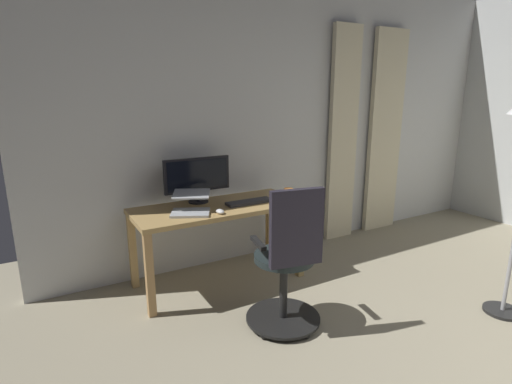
{
  "coord_description": "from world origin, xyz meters",
  "views": [
    {
      "loc": [
        2.59,
        0.32,
        1.7
      ],
      "look_at": [
        1.17,
        -2.16,
        0.97
      ],
      "focal_mm": 27.87,
      "sensor_mm": 36.0,
      "label": 1
    }
  ],
  "objects_px": {
    "desk": "(218,216)",
    "computer_mouse": "(220,211)",
    "computer_keyboard": "(249,202)",
    "mug_coffee": "(288,194)",
    "office_chair": "(288,265)",
    "laptop": "(191,206)",
    "computer_monitor": "(197,176)"
  },
  "relations": [
    {
      "from": "mug_coffee",
      "to": "desk",
      "type": "bearing_deg",
      "value": -12.47
    },
    {
      "from": "computer_monitor",
      "to": "mug_coffee",
      "type": "relative_size",
      "value": 4.56
    },
    {
      "from": "office_chair",
      "to": "desk",
      "type": "bearing_deg",
      "value": 108.01
    },
    {
      "from": "desk",
      "to": "office_chair",
      "type": "xyz_separation_m",
      "value": [
        -0.12,
        0.93,
        -0.13
      ]
    },
    {
      "from": "desk",
      "to": "mug_coffee",
      "type": "height_order",
      "value": "mug_coffee"
    },
    {
      "from": "desk",
      "to": "computer_mouse",
      "type": "distance_m",
      "value": 0.26
    },
    {
      "from": "desk",
      "to": "computer_mouse",
      "type": "height_order",
      "value": "computer_mouse"
    },
    {
      "from": "computer_keyboard",
      "to": "laptop",
      "type": "height_order",
      "value": "laptop"
    },
    {
      "from": "desk",
      "to": "computer_mouse",
      "type": "bearing_deg",
      "value": 69.68
    },
    {
      "from": "office_chair",
      "to": "computer_monitor",
      "type": "bearing_deg",
      "value": 112.08
    },
    {
      "from": "computer_monitor",
      "to": "computer_keyboard",
      "type": "relative_size",
      "value": 1.42
    },
    {
      "from": "desk",
      "to": "computer_mouse",
      "type": "xyz_separation_m",
      "value": [
        0.08,
        0.22,
        0.11
      ]
    },
    {
      "from": "computer_keyboard",
      "to": "desk",
      "type": "bearing_deg",
      "value": -13.45
    },
    {
      "from": "desk",
      "to": "computer_monitor",
      "type": "distance_m",
      "value": 0.4
    },
    {
      "from": "computer_monitor",
      "to": "mug_coffee",
      "type": "bearing_deg",
      "value": 155.67
    },
    {
      "from": "computer_keyboard",
      "to": "mug_coffee",
      "type": "distance_m",
      "value": 0.38
    },
    {
      "from": "laptop",
      "to": "computer_mouse",
      "type": "xyz_separation_m",
      "value": [
        -0.19,
        0.15,
        -0.04
      ]
    },
    {
      "from": "office_chair",
      "to": "computer_mouse",
      "type": "relative_size",
      "value": 10.85
    },
    {
      "from": "office_chair",
      "to": "laptop",
      "type": "xyz_separation_m",
      "value": [
        0.39,
        -0.86,
        0.28
      ]
    },
    {
      "from": "computer_mouse",
      "to": "computer_monitor",
      "type": "bearing_deg",
      "value": -86.6
    },
    {
      "from": "office_chair",
      "to": "laptop",
      "type": "bearing_deg",
      "value": 125.49
    },
    {
      "from": "mug_coffee",
      "to": "laptop",
      "type": "bearing_deg",
      "value": -4.55
    },
    {
      "from": "computer_keyboard",
      "to": "mug_coffee",
      "type": "relative_size",
      "value": 3.2
    },
    {
      "from": "office_chair",
      "to": "laptop",
      "type": "height_order",
      "value": "office_chair"
    },
    {
      "from": "laptop",
      "to": "computer_mouse",
      "type": "relative_size",
      "value": 4.58
    },
    {
      "from": "computer_keyboard",
      "to": "computer_mouse",
      "type": "bearing_deg",
      "value": 23.28
    },
    {
      "from": "desk",
      "to": "office_chair",
      "type": "bearing_deg",
      "value": 97.18
    },
    {
      "from": "office_chair",
      "to": "laptop",
      "type": "relative_size",
      "value": 2.37
    },
    {
      "from": "desk",
      "to": "mug_coffee",
      "type": "xyz_separation_m",
      "value": [
        -0.65,
        0.14,
        0.15
      ]
    },
    {
      "from": "laptop",
      "to": "desk",
      "type": "bearing_deg",
      "value": -139.65
    },
    {
      "from": "computer_monitor",
      "to": "computer_mouse",
      "type": "height_order",
      "value": "computer_monitor"
    },
    {
      "from": "computer_mouse",
      "to": "mug_coffee",
      "type": "height_order",
      "value": "mug_coffee"
    }
  ]
}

